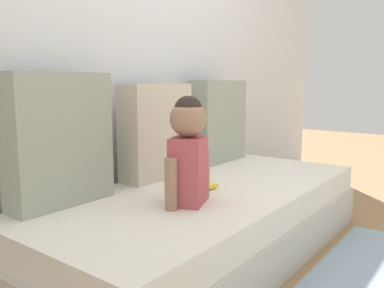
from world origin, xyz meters
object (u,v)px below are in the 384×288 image
object	(u,v)px
throw_pillow_center	(156,132)
banana	(205,187)
toddler	(188,149)
couch	(208,222)
throw_pillow_right	(218,121)
throw_pillow_left	(59,140)

from	to	relation	value
throw_pillow_center	banana	bearing A→B (deg)	-98.74
toddler	throw_pillow_center	bearing A→B (deg)	58.02
couch	toddler	world-z (taller)	toddler
couch	throw_pillow_right	size ratio (longest dim) A/B	3.65
couch	throw_pillow_left	size ratio (longest dim) A/B	3.47
throw_pillow_left	banana	size ratio (longest dim) A/B	3.49
throw_pillow_center	throw_pillow_right	xyz separation A→B (m)	(0.64, 0.00, 0.01)
throw_pillow_center	banana	distance (m)	0.46
throw_pillow_left	throw_pillow_center	world-z (taller)	throw_pillow_left
couch	banana	xyz separation A→B (m)	(-0.06, -0.02, 0.21)
couch	throw_pillow_center	world-z (taller)	throw_pillow_center
throw_pillow_left	toddler	world-z (taller)	throw_pillow_left
throw_pillow_left	throw_pillow_right	bearing A→B (deg)	0.00
throw_pillow_right	banana	distance (m)	0.84
throw_pillow_center	toddler	distance (m)	0.53
throw_pillow_right	couch	bearing A→B (deg)	-150.25
throw_pillow_left	toddler	size ratio (longest dim) A/B	1.21
throw_pillow_left	banana	world-z (taller)	throw_pillow_left
throw_pillow_left	throw_pillow_right	distance (m)	1.28
throw_pillow_left	throw_pillow_center	size ratio (longest dim) A/B	1.09
toddler	banana	world-z (taller)	toddler
throw_pillow_left	toddler	xyz separation A→B (m)	(0.36, -0.45, -0.04)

